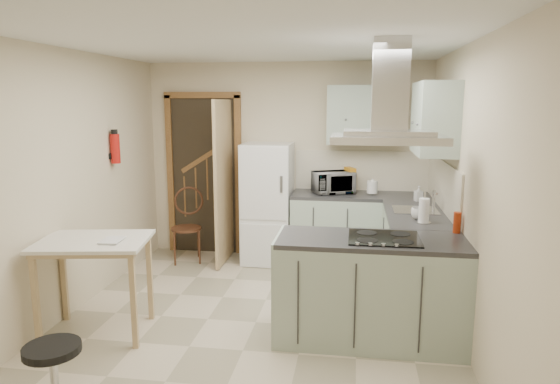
% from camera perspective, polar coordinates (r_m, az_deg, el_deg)
% --- Properties ---
extents(floor, '(4.20, 4.20, 0.00)m').
position_cam_1_polar(floor, '(4.78, -2.79, -14.64)').
color(floor, beige).
rests_on(floor, ground).
extents(ceiling, '(4.20, 4.20, 0.00)m').
position_cam_1_polar(ceiling, '(4.35, -3.09, 16.71)').
color(ceiling, silver).
rests_on(ceiling, back_wall).
extents(back_wall, '(3.60, 0.00, 3.60)m').
position_cam_1_polar(back_wall, '(6.44, 0.78, 3.54)').
color(back_wall, beige).
rests_on(back_wall, floor).
extents(left_wall, '(0.00, 4.20, 4.20)m').
position_cam_1_polar(left_wall, '(5.07, -23.31, 0.80)').
color(left_wall, beige).
rests_on(left_wall, floor).
extents(right_wall, '(0.00, 4.20, 4.20)m').
position_cam_1_polar(right_wall, '(4.41, 20.65, -0.34)').
color(right_wall, beige).
rests_on(right_wall, floor).
extents(doorway, '(1.10, 0.12, 2.10)m').
position_cam_1_polar(doorway, '(6.68, -8.65, 1.94)').
color(doorway, brown).
rests_on(doorway, floor).
extents(fridge, '(0.60, 0.60, 1.50)m').
position_cam_1_polar(fridge, '(6.26, -1.42, -1.30)').
color(fridge, white).
rests_on(fridge, floor).
extents(counter_back, '(1.08, 0.60, 0.90)m').
position_cam_1_polar(counter_back, '(6.24, 6.41, -4.23)').
color(counter_back, '#9EB2A0').
rests_on(counter_back, floor).
extents(counter_right, '(0.60, 1.95, 0.90)m').
position_cam_1_polar(counter_right, '(5.63, 14.77, -6.16)').
color(counter_right, '#9EB2A0').
rests_on(counter_right, floor).
extents(splashback, '(1.68, 0.02, 0.50)m').
position_cam_1_polar(splashback, '(6.39, 9.34, 2.44)').
color(splashback, beige).
rests_on(splashback, counter_back).
extents(wall_cabinet_back, '(0.85, 0.35, 0.70)m').
position_cam_1_polar(wall_cabinet_back, '(6.17, 9.45, 8.68)').
color(wall_cabinet_back, '#9EB2A0').
rests_on(wall_cabinet_back, back_wall).
extents(wall_cabinet_right, '(0.35, 0.90, 0.70)m').
position_cam_1_polar(wall_cabinet_right, '(5.15, 17.21, 8.05)').
color(wall_cabinet_right, '#9EB2A0').
rests_on(wall_cabinet_right, right_wall).
extents(peninsula, '(1.55, 0.65, 0.90)m').
position_cam_1_polar(peninsula, '(4.36, 10.26, -10.91)').
color(peninsula, '#9EB2A0').
rests_on(peninsula, floor).
extents(hob, '(0.58, 0.50, 0.01)m').
position_cam_1_polar(hob, '(4.22, 11.82, -5.15)').
color(hob, black).
rests_on(hob, peninsula).
extents(extractor_hood, '(0.90, 0.55, 0.10)m').
position_cam_1_polar(extractor_hood, '(4.08, 12.25, 5.94)').
color(extractor_hood, silver).
rests_on(extractor_hood, ceiling).
extents(sink, '(0.45, 0.40, 0.01)m').
position_cam_1_polar(sink, '(5.35, 15.19, -2.01)').
color(sink, silver).
rests_on(sink, counter_right).
extents(fire_extinguisher, '(0.10, 0.10, 0.32)m').
position_cam_1_polar(fire_extinguisher, '(5.79, -18.31, 4.72)').
color(fire_extinguisher, '#B2140F').
rests_on(fire_extinguisher, left_wall).
extents(drop_leaf_table, '(1.01, 0.83, 0.85)m').
position_cam_1_polar(drop_leaf_table, '(4.69, -20.24, -10.15)').
color(drop_leaf_table, tan).
rests_on(drop_leaf_table, floor).
extents(bentwood_chair, '(0.49, 0.49, 0.85)m').
position_cam_1_polar(bentwood_chair, '(6.43, -10.67, -4.13)').
color(bentwood_chair, '#4A3018').
rests_on(bentwood_chair, floor).
extents(stool, '(0.38, 0.38, 0.48)m').
position_cam_1_polar(stool, '(3.75, -24.36, -18.94)').
color(stool, black).
rests_on(stool, floor).
extents(microwave, '(0.56, 0.48, 0.26)m').
position_cam_1_polar(microwave, '(6.15, 6.09, 1.09)').
color(microwave, black).
rests_on(microwave, counter_back).
extents(kettle, '(0.15, 0.15, 0.19)m').
position_cam_1_polar(kettle, '(6.11, 10.50, 0.56)').
color(kettle, white).
rests_on(kettle, counter_back).
extents(cereal_box, '(0.16, 0.22, 0.31)m').
position_cam_1_polar(cereal_box, '(6.23, 7.98, 1.38)').
color(cereal_box, orange).
rests_on(cereal_box, counter_back).
extents(soap_bottle, '(0.10, 0.10, 0.17)m').
position_cam_1_polar(soap_bottle, '(5.84, 15.55, -0.18)').
color(soap_bottle, '#A4A3AF').
rests_on(soap_bottle, counter_right).
extents(paper_towel, '(0.12, 0.12, 0.24)m').
position_cam_1_polar(paper_towel, '(4.80, 16.13, -2.02)').
color(paper_towel, white).
rests_on(paper_towel, counter_right).
extents(cup, '(0.16, 0.16, 0.11)m').
position_cam_1_polar(cup, '(4.96, 15.55, -2.39)').
color(cup, silver).
rests_on(cup, counter_right).
extents(red_bottle, '(0.07, 0.07, 0.18)m').
position_cam_1_polar(red_bottle, '(4.54, 19.58, -3.32)').
color(red_bottle, '#A62D0E').
rests_on(red_bottle, peninsula).
extents(book, '(0.18, 0.23, 0.10)m').
position_cam_1_polar(book, '(4.47, -19.65, -4.72)').
color(book, '#A24E36').
rests_on(book, drop_leaf_table).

